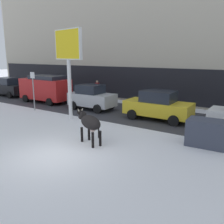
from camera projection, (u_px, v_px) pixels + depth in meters
ground_plane at (55, 155)px, 10.08m from camera, size 120.00×120.00×0.00m
road_strip at (146, 115)px, 16.66m from camera, size 60.00×5.60×0.01m
building_facade at (186, 26)px, 20.94m from camera, size 44.00×6.10×13.00m
cow_black at (90, 123)px, 11.21m from camera, size 1.92×1.03×1.54m
billboard at (68, 50)px, 14.93m from camera, size 2.51×0.68×5.56m
car_black_sedan at (8, 87)px, 24.61m from camera, size 4.23×2.03×1.84m
car_red_van at (45, 88)px, 21.13m from camera, size 4.63×2.18×2.32m
car_silver_hatchback at (92, 97)px, 18.40m from camera, size 3.53×1.97×1.86m
car_yellow_sedan at (158, 106)px, 15.44m from camera, size 4.23×2.03×1.84m
pedestrian_near_billboard at (97, 90)px, 22.76m from camera, size 0.36×0.24×1.73m
dumpster at (207, 133)px, 10.99m from camera, size 1.76×1.20×1.20m
street_sign at (33, 88)px, 17.88m from camera, size 0.44×0.08×2.82m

